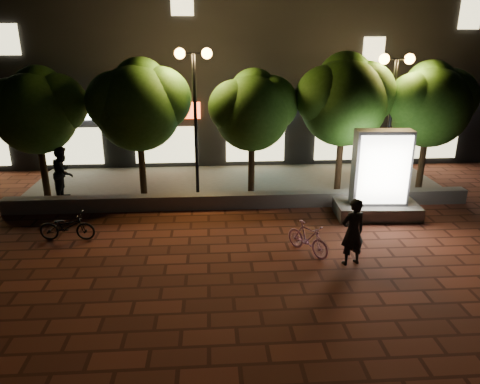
{
  "coord_description": "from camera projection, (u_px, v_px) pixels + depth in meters",
  "views": [
    {
      "loc": [
        -1.0,
        -10.48,
        5.63
      ],
      "look_at": [
        -0.19,
        1.5,
        1.43
      ],
      "focal_mm": 33.47,
      "sensor_mm": 36.0,
      "label": 1
    }
  ],
  "objects": [
    {
      "name": "ground",
      "position": [
        251.0,
        262.0,
        11.79
      ],
      "size": [
        80.0,
        80.0,
        0.0
      ],
      "primitive_type": "plane",
      "color": "#612B1E",
      "rests_on": "ground"
    },
    {
      "name": "retaining_wall",
      "position": [
        241.0,
        200.0,
        15.47
      ],
      "size": [
        16.0,
        0.45,
        0.5
      ],
      "primitive_type": "cube",
      "color": "#5F5D58",
      "rests_on": "ground"
    },
    {
      "name": "sidewalk",
      "position": [
        236.0,
        184.0,
        17.9
      ],
      "size": [
        16.0,
        5.0,
        0.08
      ],
      "primitive_type": "cube",
      "color": "#5F5D58",
      "rests_on": "ground"
    },
    {
      "name": "building_block",
      "position": [
        228.0,
        49.0,
        22.38
      ],
      "size": [
        28.0,
        8.12,
        11.3
      ],
      "color": "black",
      "rests_on": "ground"
    },
    {
      "name": "tree_far_left",
      "position": [
        37.0,
        108.0,
        15.4
      ],
      "size": [
        3.36,
        2.8,
        4.63
      ],
      "color": "black",
      "rests_on": "sidewalk"
    },
    {
      "name": "tree_left",
      "position": [
        139.0,
        102.0,
        15.58
      ],
      "size": [
        3.6,
        3.0,
        4.89
      ],
      "color": "black",
      "rests_on": "sidewalk"
    },
    {
      "name": "tree_mid",
      "position": [
        253.0,
        108.0,
        15.91
      ],
      "size": [
        3.24,
        2.7,
        4.5
      ],
      "color": "black",
      "rests_on": "sidewalk"
    },
    {
      "name": "tree_right",
      "position": [
        345.0,
        97.0,
        16.0
      ],
      "size": [
        3.72,
        3.1,
        5.07
      ],
      "color": "black",
      "rests_on": "sidewalk"
    },
    {
      "name": "tree_far_right",
      "position": [
        431.0,
        102.0,
        16.27
      ],
      "size": [
        3.48,
        2.9,
        4.76
      ],
      "color": "black",
      "rests_on": "sidewalk"
    },
    {
      "name": "street_lamp_left",
      "position": [
        194.0,
        86.0,
        15.26
      ],
      "size": [
        1.26,
        0.36,
        5.18
      ],
      "color": "black",
      "rests_on": "sidewalk"
    },
    {
      "name": "street_lamp_right",
      "position": [
        394.0,
        88.0,
        15.75
      ],
      "size": [
        1.26,
        0.36,
        4.98
      ],
      "color": "black",
      "rests_on": "sidewalk"
    },
    {
      "name": "ad_kiosk",
      "position": [
        379.0,
        183.0,
        14.41
      ],
      "size": [
        2.73,
        1.48,
        2.88
      ],
      "color": "#5F5D58",
      "rests_on": "ground"
    },
    {
      "name": "scooter_pink",
      "position": [
        308.0,
        238.0,
        12.12
      ],
      "size": [
        1.17,
        1.45,
        0.88
      ],
      "primitive_type": "imported",
      "rotation": [
        0.0,
        0.0,
        0.6
      ],
      "color": "#DD96CB",
      "rests_on": "ground"
    },
    {
      "name": "rider",
      "position": [
        353.0,
        232.0,
        11.4
      ],
      "size": [
        0.74,
        0.58,
        1.8
      ],
      "primitive_type": "imported",
      "rotation": [
        0.0,
        0.0,
        3.39
      ],
      "color": "black",
      "rests_on": "ground"
    },
    {
      "name": "scooter_parked",
      "position": [
        67.0,
        227.0,
        12.93
      ],
      "size": [
        1.62,
        0.64,
        0.84
      ],
      "primitive_type": "imported",
      "rotation": [
        0.0,
        0.0,
        1.52
      ],
      "color": "black",
      "rests_on": "ground"
    },
    {
      "name": "pedestrian",
      "position": [
        63.0,
        173.0,
        15.89
      ],
      "size": [
        0.73,
        0.93,
        1.92
      ],
      "primitive_type": "imported",
      "rotation": [
        0.0,
        0.0,
        1.57
      ],
      "color": "black",
      "rests_on": "sidewalk"
    }
  ]
}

